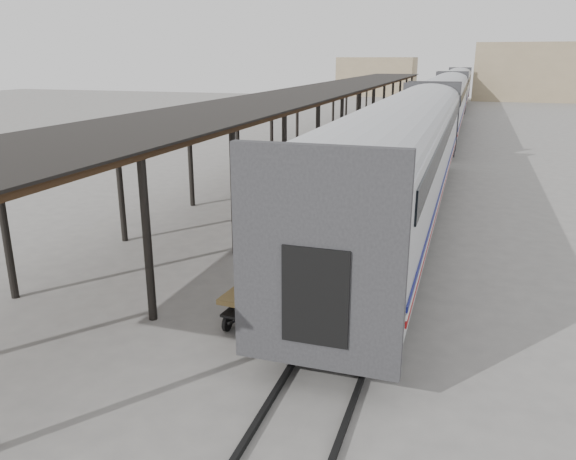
# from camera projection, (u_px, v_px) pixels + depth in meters

# --- Properties ---
(ground) EXTENTS (160.00, 160.00, 0.00)m
(ground) POSITION_uv_depth(u_px,v_px,m) (238.00, 294.00, 14.87)
(ground) COLOR slate
(ground) RESTS_ON ground
(train) EXTENTS (3.45, 76.01, 4.01)m
(train) POSITION_uv_depth(u_px,v_px,m) (443.00, 101.00, 43.84)
(train) COLOR silver
(train) RESTS_ON ground
(canopy) EXTENTS (4.90, 64.30, 4.15)m
(canopy) POSITION_uv_depth(u_px,v_px,m) (332.00, 89.00, 36.50)
(canopy) COLOR #422B19
(canopy) RESTS_ON ground
(rails) EXTENTS (1.54, 150.00, 0.12)m
(rails) POSITION_uv_depth(u_px,v_px,m) (441.00, 135.00, 44.80)
(rails) COLOR black
(rails) RESTS_ON ground
(building_far) EXTENTS (18.00, 10.00, 8.00)m
(building_far) POSITION_uv_depth(u_px,v_px,m) (540.00, 72.00, 80.42)
(building_far) COLOR tan
(building_far) RESTS_ON ground
(building_left) EXTENTS (12.00, 8.00, 6.00)m
(building_left) POSITION_uv_depth(u_px,v_px,m) (377.00, 76.00, 91.45)
(building_left) COLOR tan
(building_left) RESTS_ON ground
(baggage_cart) EXTENTS (1.45, 2.50, 0.86)m
(baggage_cart) POSITION_uv_depth(u_px,v_px,m) (265.00, 293.00, 13.33)
(baggage_cart) COLOR brown
(baggage_cart) RESTS_ON ground
(suitcase_stack) EXTENTS (1.33, 1.06, 0.57)m
(suitcase_stack) POSITION_uv_depth(u_px,v_px,m) (265.00, 272.00, 13.52)
(suitcase_stack) COLOR #333235
(suitcase_stack) RESTS_ON baggage_cart
(luggage_tug) EXTENTS (1.39, 1.89, 1.51)m
(luggage_tug) POSITION_uv_depth(u_px,v_px,m) (310.00, 154.00, 32.10)
(luggage_tug) COLOR maroon
(luggage_tug) RESTS_ON ground
(porter) EXTENTS (0.50, 0.72, 1.87)m
(porter) POSITION_uv_depth(u_px,v_px,m) (255.00, 256.00, 12.39)
(porter) COLOR navy
(porter) RESTS_ON baggage_cart
(pedestrian) EXTENTS (1.09, 0.76, 1.72)m
(pedestrian) POSITION_uv_depth(u_px,v_px,m) (302.00, 169.00, 26.96)
(pedestrian) COLOR black
(pedestrian) RESTS_ON ground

